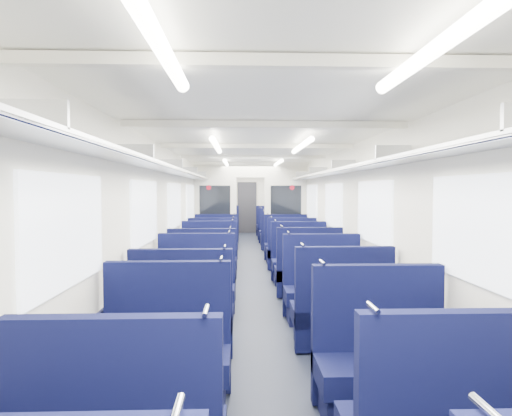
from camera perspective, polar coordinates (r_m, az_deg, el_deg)
floor at (r=8.27m, az=-0.33°, el=-9.41°), size 2.80×18.00×0.01m
ceiling at (r=8.12m, az=-0.34°, el=7.05°), size 2.80×18.00×0.01m
wall_left at (r=8.19m, az=-10.17°, el=-1.26°), size 0.02×18.00×2.35m
dado_left at (r=8.28m, az=-10.03°, el=-6.96°), size 0.03×17.90×0.70m
wall_right at (r=8.27m, az=9.41°, el=-1.22°), size 0.02×18.00×2.35m
dado_right at (r=8.36m, az=9.27°, el=-6.87°), size 0.03×17.90×0.70m
wall_far at (r=17.10m, az=-1.20°, el=0.67°), size 2.80×0.02×2.35m
luggage_rack_left at (r=8.16m, az=-8.91°, el=4.35°), size 0.36×17.40×0.18m
luggage_rack_right at (r=8.23m, az=8.16°, el=4.33°), size 0.36×17.40×0.18m
windows at (r=7.64m, az=-0.24°, el=0.36°), size 2.78×15.60×0.75m
ceiling_fittings at (r=7.86m, az=-0.28°, el=6.76°), size 2.70×16.06×0.11m
end_door at (r=17.05m, az=-1.20°, el=0.07°), size 0.75×0.06×2.00m
bulkhead at (r=10.68m, az=-0.73°, el=-0.07°), size 2.80×0.10×2.35m
seat_6 at (r=3.68m, az=-11.83°, el=-19.00°), size 1.02×0.57×1.14m
seat_7 at (r=3.60m, az=16.33°, el=-19.60°), size 1.02×0.57×1.14m
seat_8 at (r=4.63m, az=-9.61°, el=-14.45°), size 1.02×0.57×1.14m
seat_9 at (r=4.83m, az=11.13°, el=-13.77°), size 1.02×0.57×1.14m
seat_10 at (r=5.84m, az=-7.94°, el=-10.90°), size 1.02×0.57×1.14m
seat_11 at (r=5.77m, az=8.84°, el=-11.06°), size 1.02×0.57×1.14m
seat_12 at (r=6.80m, az=-7.07°, el=-8.99°), size 1.02×0.57×1.14m
seat_13 at (r=6.99m, az=6.87°, el=-8.67°), size 1.02×0.57×1.14m
seat_14 at (r=8.08m, az=-6.24°, el=-7.16°), size 1.02×0.57×1.14m
seat_15 at (r=7.95m, az=5.78°, el=-7.33°), size 1.02×0.57×1.14m
seat_16 at (r=9.25m, az=-5.69°, el=-5.95°), size 1.02×0.57×1.14m
seat_17 at (r=9.25m, az=4.66°, el=-5.94°), size 1.02×0.57×1.14m
seat_18 at (r=10.32m, az=-5.30°, el=-5.07°), size 1.02×0.57×1.14m
seat_19 at (r=10.24m, az=4.01°, el=-5.13°), size 1.02×0.57×1.14m
seat_20 at (r=12.20m, az=-4.79°, el=-3.92°), size 1.02×0.57×1.14m
seat_21 at (r=12.22m, az=3.02°, el=-3.90°), size 1.02×0.57×1.14m
seat_22 at (r=13.42m, az=-4.53°, el=-3.34°), size 1.02×0.57×1.14m
seat_23 at (r=13.46m, az=2.56°, el=-3.32°), size 1.02×0.57×1.14m
seat_24 at (r=14.63m, az=-4.32°, el=-2.87°), size 1.02×0.57×1.14m
seat_25 at (r=14.56m, az=2.21°, el=-2.89°), size 1.02×0.57×1.14m
seat_26 at (r=15.82m, az=-4.14°, el=-2.47°), size 1.02×0.57×1.14m
seat_27 at (r=15.70m, az=1.91°, el=-2.50°), size 1.02×0.57×1.14m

